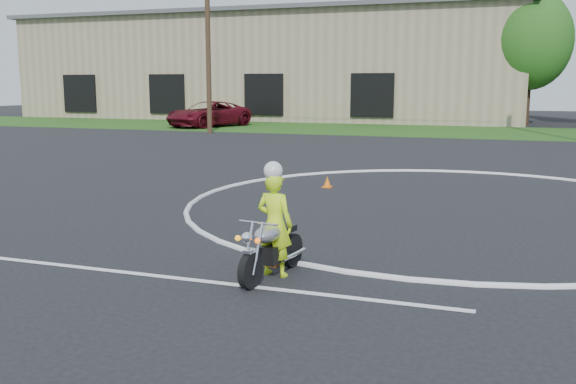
% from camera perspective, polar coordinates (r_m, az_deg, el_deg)
% --- Properties ---
extents(ground, '(120.00, 120.00, 0.00)m').
position_cam_1_polar(ground, '(12.33, 12.77, -3.75)').
color(ground, black).
rests_on(ground, ground).
extents(grass_strip, '(120.00, 10.00, 0.02)m').
position_cam_1_polar(grass_strip, '(39.05, 17.50, 5.09)').
color(grass_strip, '#1E4714').
rests_on(grass_strip, ground).
extents(course_markings, '(19.05, 19.05, 0.12)m').
position_cam_1_polar(course_markings, '(16.54, 22.06, -0.81)').
color(course_markings, silver).
rests_on(course_markings, ground).
extents(primary_motorcycle, '(0.65, 1.74, 0.92)m').
position_cam_1_polar(primary_motorcycle, '(9.33, -1.48, -5.01)').
color(primary_motorcycle, black).
rests_on(primary_motorcycle, ground).
extents(rider_primary_grp, '(0.61, 0.45, 1.70)m').
position_cam_1_polar(rider_primary_grp, '(9.36, -1.20, -2.59)').
color(rider_primary_grp, '#D0FF1A').
rests_on(rider_primary_grp, ground).
extents(pickup_grp, '(4.54, 6.53, 1.66)m').
position_cam_1_polar(pickup_grp, '(42.35, -7.09, 6.89)').
color(pickup_grp, '#550915').
rests_on(pickup_grp, ground).
extents(warehouse, '(41.00, 17.00, 8.30)m').
position_cam_1_polar(warehouse, '(55.42, -1.02, 11.04)').
color(warehouse, tan).
rests_on(warehouse, ground).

